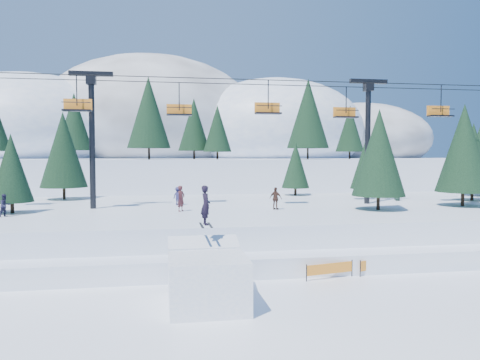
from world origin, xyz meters
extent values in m
plane|color=white|center=(0.00, 0.00, 0.00)|extent=(160.00, 160.00, 0.00)
cube|color=white|center=(0.00, 18.00, 1.25)|extent=(70.00, 22.00, 2.50)
cube|color=white|center=(0.00, 8.00, 0.55)|extent=(70.00, 6.00, 1.10)
cube|color=white|center=(0.00, 68.00, 3.00)|extent=(110.00, 60.00, 6.00)
ellipsoid|color=white|center=(-28.00, 72.00, 11.45)|extent=(36.00, 32.40, 19.80)
ellipsoid|color=#605B59|center=(-6.00, 78.00, 13.26)|extent=(44.00, 39.60, 26.40)
ellipsoid|color=white|center=(18.00, 70.00, 11.42)|extent=(34.00, 30.60, 19.72)
ellipsoid|color=#605B59|center=(38.00, 76.00, 10.12)|extent=(30.00, 27.00, 15.00)
cylinder|color=black|center=(-5.39, 40.14, 6.71)|extent=(0.26, 0.26, 1.42)
cone|color=#1A3920|center=(-5.39, 40.14, 11.80)|extent=(5.29, 5.29, 8.75)
cylinder|color=black|center=(3.41, 42.96, 6.50)|extent=(0.26, 0.26, 1.00)
cone|color=#1A3920|center=(3.41, 42.96, 10.09)|extent=(3.73, 3.73, 6.17)
cylinder|color=black|center=(15.16, 40.84, 6.74)|extent=(0.26, 0.26, 1.48)
cone|color=#1A3920|center=(15.16, 40.84, 12.02)|extent=(5.50, 5.50, 9.09)
cylinder|color=black|center=(-14.73, 43.59, 6.59)|extent=(0.26, 0.26, 1.18)
cone|color=#1A3920|center=(-14.73, 43.59, 10.82)|extent=(4.40, 4.40, 7.27)
cylinder|color=black|center=(22.36, 44.12, 6.53)|extent=(0.26, 0.26, 1.06)
cone|color=#1A3920|center=(22.36, 44.12, 10.32)|extent=(3.94, 3.94, 6.51)
cylinder|color=black|center=(0.55, 45.96, 6.58)|extent=(0.26, 0.26, 1.17)
cone|color=#1A3920|center=(0.55, 45.96, 10.76)|extent=(4.34, 4.34, 7.18)
cube|color=white|center=(-1.96, 1.43, 1.11)|extent=(3.29, 4.06, 2.22)
cube|color=white|center=(-1.96, 3.17, 2.27)|extent=(3.29, 1.42, 0.79)
imported|color=black|center=(-1.86, 3.03, 4.20)|extent=(0.54, 0.73, 1.84)
cube|color=black|center=(-2.06, 3.03, 3.27)|extent=(0.11, 1.65, 0.03)
cube|color=black|center=(-1.66, 3.03, 3.27)|extent=(0.11, 1.65, 0.03)
cylinder|color=black|center=(-9.00, 18.00, 7.50)|extent=(0.44, 0.44, 10.00)
cube|color=black|center=(-9.00, 18.00, 12.60)|extent=(3.20, 0.35, 0.35)
cube|color=black|center=(-9.00, 18.00, 12.15)|extent=(0.70, 0.70, 0.70)
cylinder|color=black|center=(13.00, 18.00, 7.50)|extent=(0.44, 0.44, 10.00)
cube|color=black|center=(13.00, 18.00, 12.60)|extent=(3.20, 0.35, 0.35)
cube|color=black|center=(13.00, 18.00, 12.15)|extent=(0.70, 0.70, 0.70)
cylinder|color=black|center=(2.00, 16.80, 12.30)|extent=(46.00, 0.06, 0.06)
cylinder|color=black|center=(2.00, 19.20, 12.30)|extent=(46.00, 0.06, 0.06)
cylinder|color=black|center=(-9.84, 16.80, 11.20)|extent=(0.08, 0.08, 2.20)
cube|color=black|center=(-9.84, 16.80, 9.75)|extent=(2.00, 0.75, 0.12)
cube|color=orange|center=(-9.84, 17.18, 10.20)|extent=(2.00, 0.10, 0.85)
cylinder|color=black|center=(-9.84, 16.45, 10.30)|extent=(2.00, 0.06, 0.06)
cylinder|color=black|center=(-2.44, 19.20, 11.20)|extent=(0.08, 0.08, 2.20)
cube|color=black|center=(-2.44, 19.20, 9.75)|extent=(2.00, 0.75, 0.12)
cube|color=orange|center=(-2.44, 19.58, 10.20)|extent=(2.00, 0.10, 0.85)
cylinder|color=black|center=(-2.44, 18.85, 10.30)|extent=(2.00, 0.06, 0.06)
cylinder|color=black|center=(4.27, 16.80, 11.20)|extent=(0.08, 0.08, 2.20)
cube|color=black|center=(4.27, 16.80, 9.75)|extent=(2.00, 0.75, 0.12)
cube|color=orange|center=(4.27, 17.18, 10.20)|extent=(2.00, 0.10, 0.85)
cylinder|color=black|center=(4.27, 16.45, 10.30)|extent=(2.00, 0.06, 0.06)
cylinder|color=black|center=(11.57, 19.20, 11.20)|extent=(0.08, 0.08, 2.20)
cube|color=black|center=(11.57, 19.20, 9.75)|extent=(2.00, 0.75, 0.12)
cube|color=orange|center=(11.57, 19.58, 10.20)|extent=(2.00, 0.10, 0.85)
cylinder|color=black|center=(11.57, 18.85, 10.30)|extent=(2.00, 0.06, 0.06)
cylinder|color=black|center=(18.79, 16.80, 11.20)|extent=(0.08, 0.08, 2.20)
cube|color=black|center=(18.79, 16.80, 9.75)|extent=(2.00, 0.75, 0.12)
cube|color=orange|center=(18.79, 17.18, 10.20)|extent=(2.00, 0.10, 0.85)
cylinder|color=black|center=(18.79, 16.45, 10.30)|extent=(2.00, 0.06, 0.06)
cylinder|color=black|center=(19.67, 14.95, 3.06)|extent=(0.26, 0.26, 1.13)
cone|color=#1A3920|center=(19.67, 14.95, 7.10)|extent=(4.20, 4.20, 6.94)
cylinder|color=black|center=(23.40, 18.97, 2.98)|extent=(0.26, 0.26, 0.96)
cone|color=#1A3920|center=(23.40, 18.97, 6.42)|extent=(3.58, 3.58, 5.92)
cylinder|color=black|center=(15.87, 24.77, 2.88)|extent=(0.26, 0.26, 0.76)
cone|color=#1A3920|center=(15.87, 24.77, 5.57)|extent=(2.80, 2.80, 4.64)
cylinder|color=black|center=(-12.67, 26.08, 3.06)|extent=(0.26, 0.26, 1.12)
cone|color=#1A3920|center=(-12.67, 26.08, 7.06)|extent=(4.16, 4.16, 6.88)
cylinder|color=black|center=(9.44, 26.93, 2.88)|extent=(0.26, 0.26, 0.75)
cone|color=#1A3920|center=(9.44, 26.93, 5.55)|extent=(2.79, 2.79, 4.61)
cylinder|color=black|center=(-14.15, 16.00, 2.89)|extent=(0.26, 0.26, 0.78)
cone|color=#1A3920|center=(-14.15, 16.00, 5.66)|extent=(2.88, 2.88, 4.76)
cylinder|color=black|center=(11.90, 13.68, 3.02)|extent=(0.26, 0.26, 1.04)
cone|color=#1A3920|center=(11.90, 13.68, 6.73)|extent=(3.86, 3.86, 6.39)
imported|color=#41261D|center=(4.45, 15.03, 3.33)|extent=(1.01, 0.92, 1.66)
imported|color=#1E352A|center=(16.76, 19.96, 3.29)|extent=(0.74, 0.90, 1.58)
imported|color=#4C2224|center=(-2.51, 15.07, 3.42)|extent=(0.78, 0.80, 1.85)
imported|color=#222039|center=(-14.00, 13.98, 3.25)|extent=(0.90, 0.92, 1.49)
imported|color=navy|center=(-2.59, 19.33, 3.24)|extent=(1.08, 1.06, 1.49)
cylinder|color=black|center=(3.48, 4.40, 0.45)|extent=(0.06, 0.06, 0.90)
cylinder|color=black|center=(6.21, 5.00, 0.45)|extent=(0.06, 0.06, 0.90)
cube|color=orange|center=(4.84, 4.70, 0.55)|extent=(2.74, 0.64, 0.55)
cylinder|color=black|center=(6.61, 4.84, 0.45)|extent=(0.06, 0.06, 0.90)
cylinder|color=black|center=(9.17, 5.97, 0.45)|extent=(0.06, 0.06, 0.90)
cube|color=orange|center=(7.89, 5.41, 0.55)|extent=(2.58, 1.17, 0.55)
camera|label=1|loc=(-3.85, -18.53, 6.50)|focal=35.00mm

